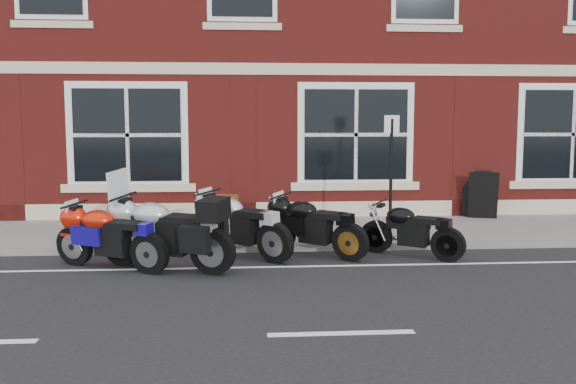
# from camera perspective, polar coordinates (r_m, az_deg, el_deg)

# --- Properties ---
(ground) EXTENTS (80.00, 80.00, 0.00)m
(ground) POSITION_cam_1_polar(r_m,az_deg,el_deg) (9.97, 2.03, -6.89)
(ground) COLOR black
(ground) RESTS_ON ground
(sidewalk) EXTENTS (30.00, 3.00, 0.12)m
(sidewalk) POSITION_cam_1_polar(r_m,az_deg,el_deg) (12.88, 0.56, -3.57)
(sidewalk) COLOR slate
(sidewalk) RESTS_ON ground
(kerb) EXTENTS (30.00, 0.16, 0.12)m
(kerb) POSITION_cam_1_polar(r_m,az_deg,el_deg) (11.33, 1.24, -4.95)
(kerb) COLOR slate
(kerb) RESTS_ON ground
(moto_touring_silver) EXTENTS (2.15, 1.16, 1.53)m
(moto_touring_silver) POSITION_cam_1_polar(r_m,az_deg,el_deg) (10.04, -11.05, -3.28)
(moto_touring_silver) COLOR black
(moto_touring_silver) RESTS_ON ground
(moto_sport_red) EXTENTS (1.88, 1.09, 0.93)m
(moto_sport_red) POSITION_cam_1_polar(r_m,az_deg,el_deg) (10.26, -15.57, -3.69)
(moto_sport_red) COLOR black
(moto_sport_red) RESTS_ON ground
(moto_sport_black) EXTENTS (1.67, 1.43, 0.93)m
(moto_sport_black) POSITION_cam_1_polar(r_m,az_deg,el_deg) (10.88, 2.17, -2.89)
(moto_sport_black) COLOR black
(moto_sport_black) RESTS_ON ground
(moto_sport_silver) EXTENTS (1.72, 1.59, 0.99)m
(moto_sport_silver) POSITION_cam_1_polar(r_m,az_deg,el_deg) (10.81, -4.38, -2.77)
(moto_sport_silver) COLOR black
(moto_sport_silver) RESTS_ON ground
(moto_naked_black) EXTENTS (1.52, 1.26, 0.84)m
(moto_naked_black) POSITION_cam_1_polar(r_m,az_deg,el_deg) (10.97, 10.78, -3.20)
(moto_naked_black) COLOR black
(moto_naked_black) RESTS_ON ground
(a_board_sign) EXTENTS (0.72, 0.58, 1.05)m
(a_board_sign) POSITION_cam_1_polar(r_m,az_deg,el_deg) (14.92, 16.70, -0.20)
(a_board_sign) COLOR black
(a_board_sign) RESTS_ON sidewalk
(barrel_planter) EXTENTS (0.55, 0.55, 0.62)m
(barrel_planter) POSITION_cam_1_polar(r_m,az_deg,el_deg) (13.43, -5.54, -1.60)
(barrel_planter) COLOR #432C11
(barrel_planter) RESTS_ON sidewalk
(parking_sign) EXTENTS (0.30, 0.15, 2.26)m
(parking_sign) POSITION_cam_1_polar(r_m,az_deg,el_deg) (11.54, 9.14, 2.01)
(parking_sign) COLOR black
(parking_sign) RESTS_ON sidewalk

